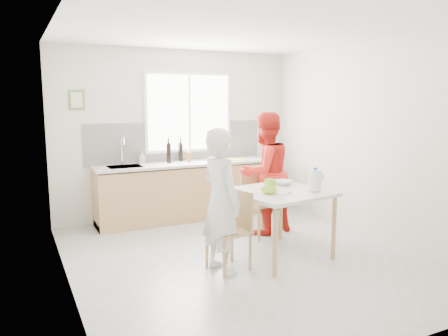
# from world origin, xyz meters

# --- Properties ---
(ground) EXTENTS (4.50, 4.50, 0.00)m
(ground) POSITION_xyz_m (0.00, 0.00, 0.00)
(ground) COLOR #B7B7B2
(ground) RESTS_ON ground
(room_shell) EXTENTS (4.50, 4.50, 4.50)m
(room_shell) POSITION_xyz_m (0.00, 0.00, 1.64)
(room_shell) COLOR silver
(room_shell) RESTS_ON ground
(window) EXTENTS (1.50, 0.06, 1.30)m
(window) POSITION_xyz_m (0.20, 2.23, 1.70)
(window) COLOR white
(window) RESTS_ON room_shell
(backsplash) EXTENTS (3.00, 0.02, 0.65)m
(backsplash) POSITION_xyz_m (0.00, 2.24, 1.23)
(backsplash) COLOR white
(backsplash) RESTS_ON room_shell
(picture_frame) EXTENTS (0.22, 0.03, 0.28)m
(picture_frame) POSITION_xyz_m (-1.55, 2.23, 1.90)
(picture_frame) COLOR #55893E
(picture_frame) RESTS_ON room_shell
(kitchen_counter) EXTENTS (2.84, 0.64, 1.37)m
(kitchen_counter) POSITION_xyz_m (-0.00, 1.95, 0.42)
(kitchen_counter) COLOR tan
(kitchen_counter) RESTS_ON ground
(dining_table) EXTENTS (1.21, 1.21, 0.82)m
(dining_table) POSITION_xyz_m (0.41, -0.15, 0.73)
(dining_table) COLOR silver
(dining_table) RESTS_ON ground
(chair_left) EXTENTS (0.47, 0.47, 0.89)m
(chair_left) POSITION_xyz_m (-0.26, -0.25, 0.49)
(chair_left) COLOR tan
(chair_left) RESTS_ON ground
(chair_far) EXTENTS (0.51, 0.51, 0.96)m
(chair_far) POSITION_xyz_m (0.63, 0.72, 0.53)
(chair_far) COLOR tan
(chair_far) RESTS_ON ground
(person_white) EXTENTS (0.47, 0.64, 1.61)m
(person_white) POSITION_xyz_m (-0.43, -0.28, 0.80)
(person_white) COLOR white
(person_white) RESTS_ON ground
(person_red) EXTENTS (0.93, 0.78, 1.73)m
(person_red) POSITION_xyz_m (0.77, 0.77, 0.87)
(person_red) COLOR red
(person_red) RESTS_ON ground
(bowl_green) EXTENTS (0.23, 0.23, 0.06)m
(bowl_green) POSITION_xyz_m (0.22, -0.23, 0.85)
(bowl_green) COLOR #9AC62D
(bowl_green) RESTS_ON dining_table
(bowl_white) EXTENTS (0.27, 0.27, 0.06)m
(bowl_white) POSITION_xyz_m (0.67, 0.15, 0.85)
(bowl_white) COLOR white
(bowl_white) RESTS_ON dining_table
(milk_jug) EXTENTS (0.21, 0.15, 0.27)m
(milk_jug) POSITION_xyz_m (0.78, -0.37, 0.96)
(milk_jug) COLOR white
(milk_jug) RESTS_ON dining_table
(green_box) EXTENTS (0.11, 0.11, 0.09)m
(green_box) POSITION_xyz_m (0.47, 0.14, 0.86)
(green_box) COLOR #6DBA2B
(green_box) RESTS_ON dining_table
(spoon) EXTENTS (0.15, 0.09, 0.01)m
(spoon) POSITION_xyz_m (0.37, -0.38, 0.83)
(spoon) COLOR #A5A5AA
(spoon) RESTS_ON dining_table
(cutting_board) EXTENTS (0.39, 0.30, 0.01)m
(cutting_board) POSITION_xyz_m (0.87, 1.84, 0.93)
(cutting_board) COLOR #AED932
(cutting_board) RESTS_ON kitchen_counter
(wine_bottle_a) EXTENTS (0.07, 0.07, 0.32)m
(wine_bottle_a) POSITION_xyz_m (-0.24, 2.00, 1.08)
(wine_bottle_a) COLOR black
(wine_bottle_a) RESTS_ON kitchen_counter
(wine_bottle_b) EXTENTS (0.07, 0.07, 0.30)m
(wine_bottle_b) POSITION_xyz_m (0.01, 2.13, 1.07)
(wine_bottle_b) COLOR black
(wine_bottle_b) RESTS_ON kitchen_counter
(jar_amber) EXTENTS (0.06, 0.06, 0.16)m
(jar_amber) POSITION_xyz_m (0.09, 1.96, 1.00)
(jar_amber) COLOR #945420
(jar_amber) RESTS_ON kitchen_counter
(soap_bottle) EXTENTS (0.11, 0.11, 0.18)m
(soap_bottle) POSITION_xyz_m (-0.63, 2.13, 1.01)
(soap_bottle) COLOR #999999
(soap_bottle) RESTS_ON kitchen_counter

